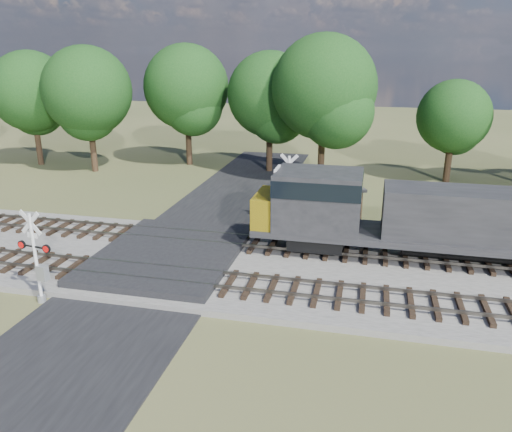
# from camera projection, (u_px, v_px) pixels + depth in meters

# --- Properties ---
(ground) EXTENTS (160.00, 160.00, 0.00)m
(ground) POSITION_uv_depth(u_px,v_px,m) (165.00, 265.00, 25.64)
(ground) COLOR #424C28
(ground) RESTS_ON ground
(ballast_bed) EXTENTS (140.00, 10.00, 0.30)m
(ballast_bed) POSITION_uv_depth(u_px,v_px,m) (364.00, 278.00, 23.90)
(ballast_bed) COLOR gray
(ballast_bed) RESTS_ON ground
(road) EXTENTS (7.00, 60.00, 0.08)m
(road) POSITION_uv_depth(u_px,v_px,m) (165.00, 265.00, 25.63)
(road) COLOR black
(road) RESTS_ON ground
(crossing_panel) EXTENTS (7.00, 9.00, 0.62)m
(crossing_panel) POSITION_uv_depth(u_px,v_px,m) (169.00, 256.00, 26.00)
(crossing_panel) COLOR #262628
(crossing_panel) RESTS_ON ground
(track_near) EXTENTS (140.00, 2.60, 0.33)m
(track_near) POSITION_uv_depth(u_px,v_px,m) (211.00, 281.00, 22.99)
(track_near) COLOR black
(track_near) RESTS_ON ballast_bed
(track_far) EXTENTS (140.00, 2.60, 0.33)m
(track_far) POSITION_uv_depth(u_px,v_px,m) (239.00, 242.00, 27.61)
(track_far) COLOR black
(track_far) RESTS_ON ballast_bed
(crossing_signal_near) EXTENTS (1.70, 0.40, 4.22)m
(crossing_signal_near) POSITION_uv_depth(u_px,v_px,m) (38.00, 265.00, 21.36)
(crossing_signal_near) COLOR silver
(crossing_signal_near) RESTS_ON ground
(crossing_signal_far) EXTENTS (1.85, 0.42, 4.59)m
(crossing_signal_far) POSITION_uv_depth(u_px,v_px,m) (287.00, 196.00, 30.89)
(crossing_signal_far) COLOR silver
(crossing_signal_far) RESTS_ON ground
(equipment_shed) EXTENTS (5.07, 5.07, 2.64)m
(equipment_shed) POSITION_uv_depth(u_px,v_px,m) (325.00, 203.00, 31.51)
(equipment_shed) COLOR #4D2F21
(equipment_shed) RESTS_ON ground
(treeline) EXTENTS (84.88, 12.50, 11.89)m
(treeline) POSITION_uv_depth(u_px,v_px,m) (315.00, 97.00, 41.07)
(treeline) COLOR black
(treeline) RESTS_ON ground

